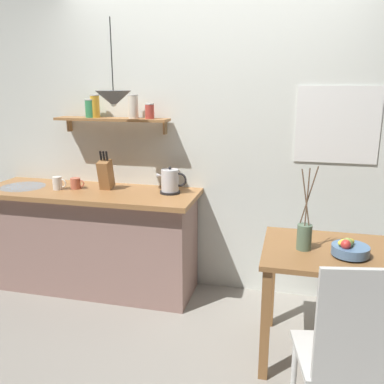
% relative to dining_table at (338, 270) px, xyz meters
% --- Properties ---
extents(ground_plane, '(14.00, 14.00, 0.00)m').
position_rel_dining_table_xyz_m(ground_plane, '(-0.96, 0.22, -0.63)').
color(ground_plane, gray).
extents(back_wall, '(6.80, 0.11, 2.70)m').
position_rel_dining_table_xyz_m(back_wall, '(-0.75, 0.87, 0.72)').
color(back_wall, silver).
rests_on(back_wall, ground_plane).
extents(kitchen_counter, '(1.83, 0.63, 0.90)m').
position_rel_dining_table_xyz_m(kitchen_counter, '(-1.96, 0.54, -0.17)').
color(kitchen_counter, gray).
rests_on(kitchen_counter, ground_plane).
extents(wall_shelf, '(0.98, 0.20, 0.32)m').
position_rel_dining_table_xyz_m(wall_shelf, '(-1.80, 0.72, 0.89)').
color(wall_shelf, '#9E6B3D').
extents(dining_table, '(0.93, 0.70, 0.76)m').
position_rel_dining_table_xyz_m(dining_table, '(0.00, 0.00, 0.00)').
color(dining_table, brown).
rests_on(dining_table, ground_plane).
extents(dining_chair_near, '(0.47, 0.47, 1.02)m').
position_rel_dining_table_xyz_m(dining_chair_near, '(-0.02, -0.73, -0.08)').
color(dining_chair_near, silver).
rests_on(dining_chair_near, ground_plane).
extents(fruit_bowl, '(0.22, 0.22, 0.12)m').
position_rel_dining_table_xyz_m(fruit_bowl, '(0.05, -0.08, 0.18)').
color(fruit_bowl, '#51759E').
rests_on(fruit_bowl, dining_table).
extents(twig_vase, '(0.10, 0.09, 0.53)m').
position_rel_dining_table_xyz_m(twig_vase, '(-0.22, -0.03, 0.23)').
color(twig_vase, '#567056').
rests_on(twig_vase, dining_table).
extents(electric_kettle, '(0.25, 0.17, 0.22)m').
position_rel_dining_table_xyz_m(electric_kettle, '(-1.27, 0.60, 0.37)').
color(electric_kettle, black).
rests_on(electric_kettle, kitchen_counter).
extents(knife_block, '(0.10, 0.16, 0.33)m').
position_rel_dining_table_xyz_m(knife_block, '(-1.83, 0.59, 0.40)').
color(knife_block, '#9E6B3D').
rests_on(knife_block, kitchen_counter).
extents(coffee_mug_by_sink, '(0.12, 0.08, 0.11)m').
position_rel_dining_table_xyz_m(coffee_mug_by_sink, '(-2.22, 0.48, 0.32)').
color(coffee_mug_by_sink, white).
rests_on(coffee_mug_by_sink, kitchen_counter).
extents(coffee_mug_spare, '(0.12, 0.08, 0.09)m').
position_rel_dining_table_xyz_m(coffee_mug_spare, '(-2.09, 0.55, 0.31)').
color(coffee_mug_spare, '#C6664C').
rests_on(coffee_mug_spare, kitchen_counter).
extents(pendant_lamp, '(0.27, 0.27, 0.63)m').
position_rel_dining_table_xyz_m(pendant_lamp, '(-1.64, 0.41, 1.03)').
color(pendant_lamp, black).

